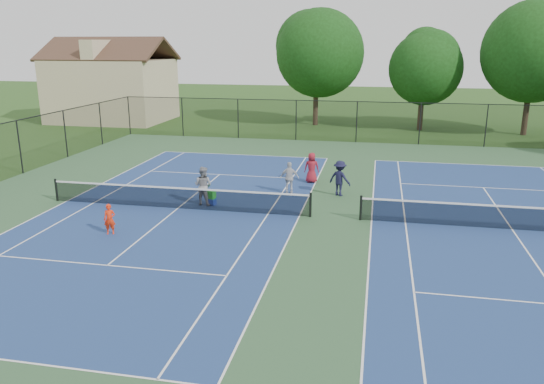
% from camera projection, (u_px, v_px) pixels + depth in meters
% --- Properties ---
extents(ground, '(140.00, 140.00, 0.00)m').
position_uv_depth(ground, '(335.00, 219.00, 22.29)').
color(ground, '#234716').
rests_on(ground, ground).
extents(court_pad, '(36.00, 36.00, 0.01)m').
position_uv_depth(court_pad, '(335.00, 218.00, 22.29)').
color(court_pad, '#305636').
rests_on(court_pad, ground).
extents(tennis_court_left, '(12.00, 23.83, 1.07)m').
position_uv_depth(tennis_court_left, '(178.00, 206.00, 23.60)').
color(tennis_court_left, navy).
rests_on(tennis_court_left, ground).
extents(tennis_court_right, '(12.00, 23.83, 1.07)m').
position_uv_depth(tennis_court_right, '(512.00, 227.00, 20.93)').
color(tennis_court_right, navy).
rests_on(tennis_court_right, ground).
extents(perimeter_fence, '(36.08, 36.08, 3.02)m').
position_uv_depth(perimeter_fence, '(336.00, 182.00, 21.86)').
color(perimeter_fence, black).
rests_on(perimeter_fence, ground).
extents(tree_back_b, '(7.60, 7.60, 10.03)m').
position_uv_depth(tree_back_b, '(317.00, 49.00, 45.78)').
color(tree_back_b, '#2D2116').
rests_on(tree_back_b, ground).
extents(tree_back_c, '(6.00, 6.00, 8.40)m').
position_uv_depth(tree_back_c, '(424.00, 63.00, 43.43)').
color(tree_back_c, '#2D2116').
rests_on(tree_back_c, ground).
extents(tree_back_d, '(7.80, 7.80, 10.37)m').
position_uv_depth(tree_back_d, '(535.00, 47.00, 40.59)').
color(tree_back_d, '#2D2116').
rests_on(tree_back_d, ground).
extents(clapboard_house, '(10.80, 8.10, 7.65)m').
position_uv_depth(clapboard_house, '(112.00, 87.00, 49.41)').
color(clapboard_house, tan).
rests_on(clapboard_house, ground).
extents(child_player, '(0.50, 0.40, 1.20)m').
position_uv_depth(child_player, '(110.00, 219.00, 20.34)').
color(child_player, red).
rests_on(child_player, ground).
extents(instructor, '(0.98, 0.83, 1.78)m').
position_uv_depth(instructor, '(203.00, 186.00, 23.99)').
color(instructor, gray).
rests_on(instructor, ground).
extents(bystander_a, '(0.97, 0.51, 1.58)m').
position_uv_depth(bystander_a, '(290.00, 178.00, 25.76)').
color(bystander_a, silver).
rests_on(bystander_a, ground).
extents(bystander_b, '(1.28, 1.05, 1.72)m').
position_uv_depth(bystander_b, '(340.00, 178.00, 25.42)').
color(bystander_b, '#171732').
rests_on(bystander_b, ground).
extents(bystander_c, '(0.83, 0.60, 1.60)m').
position_uv_depth(bystander_c, '(312.00, 168.00, 27.82)').
color(bystander_c, maroon).
rests_on(bystander_c, ground).
extents(ball_crate, '(0.41, 0.38, 0.31)m').
position_uv_depth(ball_crate, '(212.00, 202.00, 24.12)').
color(ball_crate, '#16309A').
rests_on(ball_crate, ground).
extents(ball_hopper, '(0.40, 0.38, 0.37)m').
position_uv_depth(ball_hopper, '(211.00, 195.00, 24.03)').
color(ball_hopper, green).
rests_on(ball_hopper, ball_crate).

